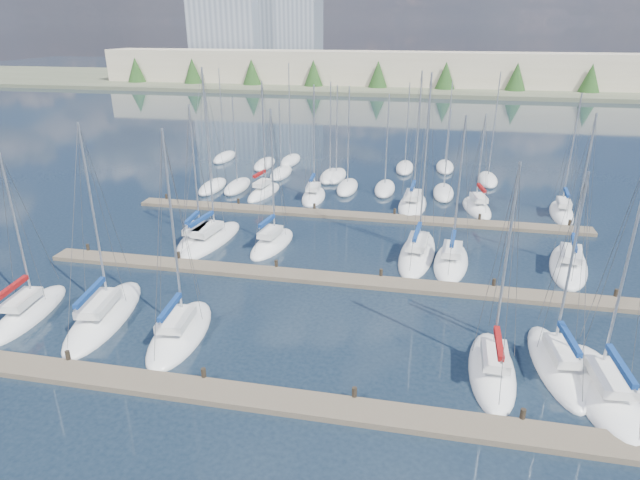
% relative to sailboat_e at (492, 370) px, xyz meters
% --- Properties ---
extents(ground, '(400.00, 400.00, 0.00)m').
position_rel_sailboat_e_xyz_m(ground, '(-10.99, 53.27, -0.19)').
color(ground, '#1B2937').
rests_on(ground, ground).
extents(dock_near, '(44.00, 1.93, 1.10)m').
position_rel_sailboat_e_xyz_m(dock_near, '(-10.99, -4.72, -0.03)').
color(dock_near, '#6B5E4C').
rests_on(dock_near, ground).
extents(dock_mid, '(44.00, 1.93, 1.10)m').
position_rel_sailboat_e_xyz_m(dock_mid, '(-10.99, 9.28, -0.03)').
color(dock_mid, '#6B5E4C').
rests_on(dock_mid, ground).
extents(dock_far, '(44.00, 1.93, 1.10)m').
position_rel_sailboat_e_xyz_m(dock_far, '(-10.99, 23.28, -0.03)').
color(dock_far, '#6B5E4C').
rests_on(dock_far, ground).
extents(sailboat_e, '(2.62, 7.68, 12.30)m').
position_rel_sailboat_e_xyz_m(sailboat_e, '(0.00, 0.00, 0.00)').
color(sailboat_e, white).
rests_on(sailboat_e, ground).
extents(sailboat_i, '(3.89, 9.67, 15.17)m').
position_rel_sailboat_e_xyz_m(sailboat_i, '(-22.11, 14.51, 0.01)').
color(sailboat_i, white).
rests_on(sailboat_i, ground).
extents(sailboat_p, '(3.28, 8.51, 14.12)m').
position_rel_sailboat_e_xyz_m(sailboat_p, '(-5.40, 27.77, -0.00)').
color(sailboat_p, white).
rests_on(sailboat_p, ground).
extents(sailboat_n, '(3.08, 7.18, 12.79)m').
position_rel_sailboat_e_xyz_m(sailboat_n, '(-21.71, 28.83, 0.02)').
color(sailboat_n, white).
rests_on(sailboat_n, ground).
extents(sailboat_k, '(3.62, 10.26, 15.02)m').
position_rel_sailboat_e_xyz_m(sailboat_k, '(-4.50, 15.27, -0.00)').
color(sailboat_k, white).
rests_on(sailboat_k, ground).
extents(sailboat_l, '(3.34, 8.18, 12.18)m').
position_rel_sailboat_e_xyz_m(sailboat_l, '(-1.83, 14.11, -0.01)').
color(sailboat_l, white).
rests_on(sailboat_l, ground).
extents(sailboat_f, '(3.03, 8.22, 11.68)m').
position_rel_sailboat_e_xyz_m(sailboat_f, '(3.50, 1.20, -0.00)').
color(sailboat_f, white).
rests_on(sailboat_f, ground).
extents(sailboat_o, '(2.79, 6.69, 12.56)m').
position_rel_sailboat_e_xyz_m(sailboat_o, '(-16.00, 28.48, 0.01)').
color(sailboat_o, white).
rests_on(sailboat_o, ground).
extents(sailboat_r, '(2.86, 7.59, 12.37)m').
position_rel_sailboat_e_xyz_m(sailboat_r, '(9.17, 28.20, 0.01)').
color(sailboat_r, white).
rests_on(sailboat_r, ground).
extents(sailboat_g, '(3.56, 8.83, 14.36)m').
position_rel_sailboat_e_xyz_m(sailboat_g, '(5.41, -0.71, -0.00)').
color(sailboat_g, white).
rests_on(sailboat_g, ground).
extents(sailboat_q, '(3.54, 7.11, 10.21)m').
position_rel_sailboat_e_xyz_m(sailboat_q, '(1.05, 28.07, -0.01)').
color(sailboat_q, white).
rests_on(sailboat_q, ground).
extents(sailboat_j, '(3.38, 7.32, 12.10)m').
position_rel_sailboat_e_xyz_m(sailboat_j, '(-16.68, 14.83, -0.00)').
color(sailboat_j, white).
rests_on(sailboat_j, ground).
extents(sailboat_h, '(3.14, 7.37, 12.33)m').
position_rel_sailboat_e_xyz_m(sailboat_h, '(-23.21, 14.43, -0.01)').
color(sailboat_h, white).
rests_on(sailboat_h, ground).
extents(sailboat_m, '(4.36, 9.30, 12.43)m').
position_rel_sailboat_e_xyz_m(sailboat_m, '(7.09, 15.21, -0.01)').
color(sailboat_m, white).
rests_on(sailboat_m, ground).
extents(sailboat_c, '(3.59, 8.10, 13.19)m').
position_rel_sailboat_e_xyz_m(sailboat_c, '(-18.21, 0.13, -0.01)').
color(sailboat_c, white).
rests_on(sailboat_c, ground).
extents(sailboat_a, '(3.18, 7.99, 11.33)m').
position_rel_sailboat_e_xyz_m(sailboat_a, '(-28.88, 0.43, -0.00)').
color(sailboat_a, white).
rests_on(sailboat_a, ground).
extents(sailboat_b, '(4.32, 9.97, 13.12)m').
position_rel_sailboat_e_xyz_m(sailboat_b, '(-23.87, 1.06, -0.02)').
color(sailboat_b, white).
rests_on(sailboat_b, ground).
extents(distant_boats, '(36.93, 20.75, 13.30)m').
position_rel_sailboat_e_xyz_m(distant_boats, '(-15.33, 37.03, 0.11)').
color(distant_boats, '#9EA0A5').
rests_on(distant_boats, ground).
extents(shoreline, '(400.00, 60.00, 38.00)m').
position_rel_sailboat_e_xyz_m(shoreline, '(-24.28, 143.04, 7.26)').
color(shoreline, '#666B51').
rests_on(shoreline, ground).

